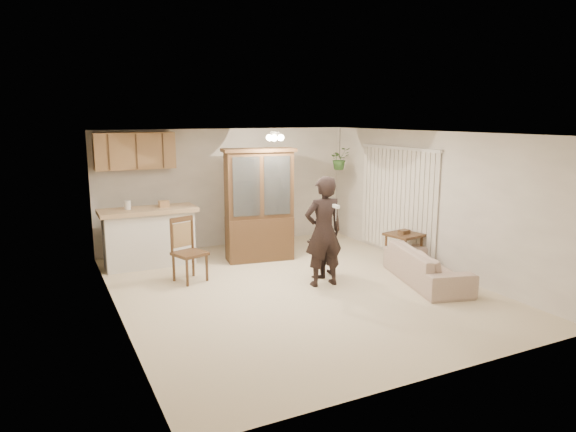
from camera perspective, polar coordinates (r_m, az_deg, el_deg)
name	(u,v)px	position (r m, az deg, el deg)	size (l,w,h in m)	color
floor	(295,288)	(8.44, 0.80, -8.00)	(6.50, 6.50, 0.00)	beige
ceiling	(296,133)	(7.99, 0.85, 9.21)	(5.50, 6.50, 0.02)	silver
wall_back	(227,188)	(11.08, -6.85, 3.15)	(5.50, 0.02, 2.50)	silver
wall_front	(439,265)	(5.51, 16.45, -5.27)	(5.50, 0.02, 2.50)	silver
wall_left	(114,229)	(7.32, -18.73, -1.42)	(0.02, 6.50, 2.50)	silver
wall_right	(430,200)	(9.67, 15.51, 1.68)	(0.02, 6.50, 2.50)	silver
breakfast_bar	(149,240)	(9.89, -15.15, -2.54)	(1.60, 0.55, 1.00)	silver
bar_top	(148,210)	(9.77, -15.31, 0.59)	(1.75, 0.70, 0.08)	tan
upper_cabinets	(135,151)	(10.35, -16.66, 6.95)	(1.50, 0.34, 0.70)	brown
vertical_blinds	(397,201)	(10.35, 12.00, 1.59)	(0.06, 2.30, 2.10)	silver
ceiling_fixture	(275,137)	(9.16, -1.48, 8.81)	(0.36, 0.36, 0.20)	#FFEFBF
hanging_plant	(340,159)	(11.24, 5.75, 6.36)	(0.43, 0.37, 0.48)	#285923
plant_cord	(340,144)	(11.22, 5.78, 8.01)	(0.01, 0.01, 0.65)	black
sofa	(427,261)	(8.93, 15.16, -4.87)	(1.87, 0.73, 0.73)	beige
adult	(323,232)	(8.37, 3.96, -1.79)	(0.66, 0.43, 1.80)	black
child	(320,239)	(8.87, 3.59, -2.55)	(0.66, 0.51, 1.35)	black
china_hutch	(259,206)	(9.86, -3.23, 1.16)	(1.43, 0.73, 2.16)	#351F13
side_table	(403,249)	(9.78, 12.69, -3.63)	(0.67, 0.67, 0.69)	#351F13
chair_bar	(190,264)	(8.86, -10.82, -5.22)	(0.61, 0.61, 1.08)	#351F13
chair_hutch_left	(244,233)	(11.00, -4.86, -1.92)	(0.65, 0.65, 1.05)	#351F13
chair_hutch_right	(255,245)	(10.13, -3.71, -3.25)	(0.41, 0.41, 0.92)	#351F13
controller_adult	(336,206)	(7.91, 5.37, 1.07)	(0.05, 0.16, 0.05)	white
controller_child	(333,236)	(8.67, 5.07, -2.28)	(0.03, 0.11, 0.03)	white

